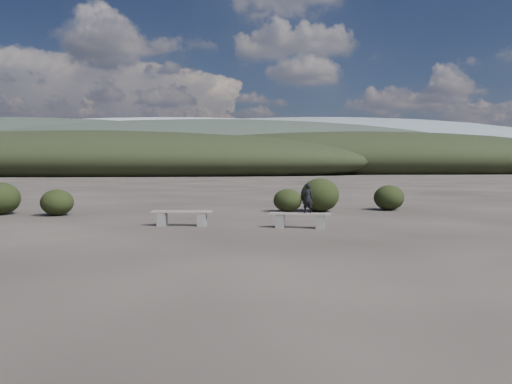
{
  "coord_description": "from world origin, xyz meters",
  "views": [
    {
      "loc": [
        -0.5,
        -10.54,
        1.84
      ],
      "look_at": [
        0.52,
        3.5,
        1.1
      ],
      "focal_mm": 35.0,
      "sensor_mm": 36.0,
      "label": 1
    }
  ],
  "objects": [
    {
      "name": "seated_person",
      "position": [
        2.08,
        3.93,
        0.89
      ],
      "size": [
        0.35,
        0.26,
        0.88
      ],
      "primitive_type": "imported",
      "rotation": [
        0.0,
        0.0,
        2.97
      ],
      "color": "black",
      "rests_on": "bench_right"
    },
    {
      "name": "shrub_f",
      "position": [
        -8.77,
        8.87,
        0.61
      ],
      "size": [
        1.45,
        1.45,
        1.22
      ],
      "primitive_type": "ellipsoid",
      "color": "black",
      "rests_on": "ground"
    },
    {
      "name": "bench_right",
      "position": [
        1.86,
        3.99,
        0.27
      ],
      "size": [
        1.83,
        0.83,
        0.45
      ],
      "rotation": [
        0.0,
        0.0,
        -0.26
      ],
      "color": "slate",
      "rests_on": "ground"
    },
    {
      "name": "shrub_c",
      "position": [
        2.21,
        9.24,
        0.46
      ],
      "size": [
        1.15,
        1.15,
        0.92
      ],
      "primitive_type": "ellipsoid",
      "color": "black",
      "rests_on": "ground"
    },
    {
      "name": "ground",
      "position": [
        0.0,
        0.0,
        0.0
      ],
      "size": [
        1200.0,
        1200.0,
        0.0
      ],
      "primitive_type": "plane",
      "color": "#2B2521",
      "rests_on": "ground"
    },
    {
      "name": "shrub_a",
      "position": [
        -6.51,
        8.34,
        0.49
      ],
      "size": [
        1.19,
        1.19,
        0.97
      ],
      "primitive_type": "ellipsoid",
      "color": "black",
      "rests_on": "ground"
    },
    {
      "name": "shrub_d",
      "position": [
        3.52,
        9.22,
        0.67
      ],
      "size": [
        1.53,
        1.53,
        1.34
      ],
      "primitive_type": "ellipsoid",
      "color": "black",
      "rests_on": "ground"
    },
    {
      "name": "mountain_ridges",
      "position": [
        -7.48,
        339.06,
        10.84
      ],
      "size": [
        500.0,
        400.0,
        56.0
      ],
      "color": "black",
      "rests_on": "ground"
    },
    {
      "name": "shrub_e",
      "position": [
        6.52,
        9.67,
        0.52
      ],
      "size": [
        1.25,
        1.25,
        1.04
      ],
      "primitive_type": "ellipsoid",
      "color": "black",
      "rests_on": "ground"
    },
    {
      "name": "bench_left",
      "position": [
        -1.66,
        4.79,
        0.28
      ],
      "size": [
        1.89,
        0.64,
        0.46
      ],
      "rotation": [
        0.0,
        0.0,
        -0.14
      ],
      "color": "slate",
      "rests_on": "ground"
    }
  ]
}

